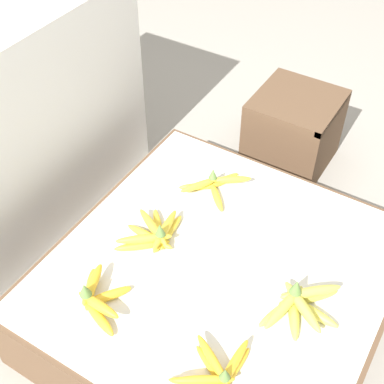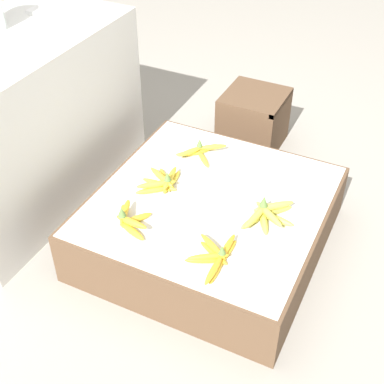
{
  "view_description": "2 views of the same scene",
  "coord_description": "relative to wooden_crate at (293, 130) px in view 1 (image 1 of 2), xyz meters",
  "views": [
    {
      "loc": [
        -0.82,
        -0.41,
        1.43
      ],
      "look_at": [
        0.05,
        0.12,
        0.43
      ],
      "focal_mm": 50.0,
      "sensor_mm": 36.0,
      "label": 1
    },
    {
      "loc": [
        -1.51,
        -0.66,
        1.61
      ],
      "look_at": [
        -0.06,
        0.05,
        0.3
      ],
      "focal_mm": 50.0,
      "sensor_mm": 36.0,
      "label": 2
    }
  ],
  "objects": [
    {
      "name": "banana_bunch_middle_midleft",
      "position": [
        -0.8,
        0.1,
        0.12
      ],
      "size": [
        0.22,
        0.16,
        0.09
      ],
      "color": "gold",
      "rests_on": "display_platform"
    },
    {
      "name": "banana_bunch_front_left",
      "position": [
        -1.09,
        -0.27,
        0.12
      ],
      "size": [
        0.26,
        0.15,
        0.08
      ],
      "color": "gold",
      "rests_on": "display_platform"
    },
    {
      "name": "wooden_crate",
      "position": [
        0.0,
        0.0,
        0.0
      ],
      "size": [
        0.31,
        0.3,
        0.3
      ],
      "color": "brown",
      "rests_on": "ground_plane"
    },
    {
      "name": "banana_bunch_middle_midright",
      "position": [
        -0.54,
        0.05,
        0.12
      ],
      "size": [
        0.2,
        0.2,
        0.08
      ],
      "color": "gold",
      "rests_on": "display_platform"
    },
    {
      "name": "display_platform",
      "position": [
        -0.79,
        -0.11,
        -0.03
      ],
      "size": [
        0.92,
        0.9,
        0.24
      ],
      "color": "brown",
      "rests_on": "ground_plane"
    },
    {
      "name": "banana_bunch_front_midleft",
      "position": [
        -0.81,
        -0.35,
        0.12
      ],
      "size": [
        0.23,
        0.19,
        0.1
      ],
      "color": "gold",
      "rests_on": "display_platform"
    },
    {
      "name": "ground_plane",
      "position": [
        -0.79,
        -0.11,
        -0.15
      ],
      "size": [
        10.0,
        10.0,
        0.0
      ],
      "primitive_type": "plane",
      "color": "gray"
    },
    {
      "name": "banana_bunch_middle_left",
      "position": [
        -1.06,
        0.1,
        0.12
      ],
      "size": [
        0.16,
        0.19,
        0.09
      ],
      "color": "gold",
      "rests_on": "display_platform"
    }
  ]
}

